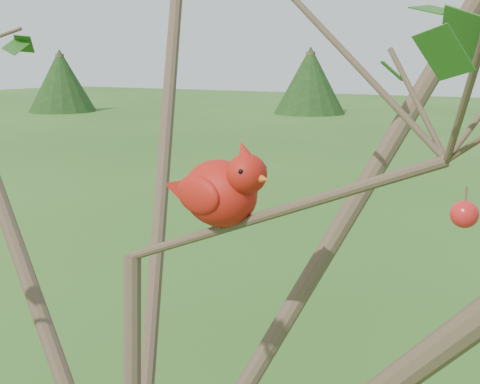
{
  "coord_description": "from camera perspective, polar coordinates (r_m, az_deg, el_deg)",
  "views": [
    {
      "loc": [
        0.7,
        -0.79,
        2.33
      ],
      "look_at": [
        0.22,
        0.07,
        2.12
      ],
      "focal_mm": 45.0,
      "sensor_mm": 36.0,
      "label": 1
    }
  ],
  "objects": [
    {
      "name": "cardinal",
      "position": [
        1.04,
        -1.63,
        0.15
      ],
      "size": [
        0.24,
        0.15,
        0.17
      ],
      "rotation": [
        0.0,
        0.0,
        -0.27
      ],
      "color": "red",
      "rests_on": "ground"
    },
    {
      "name": "crabapple_tree",
      "position": [
        1.05,
        -11.69,
        0.42
      ],
      "size": [
        2.35,
        2.05,
        2.95
      ],
      "color": "#493527",
      "rests_on": "ground"
    }
  ]
}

